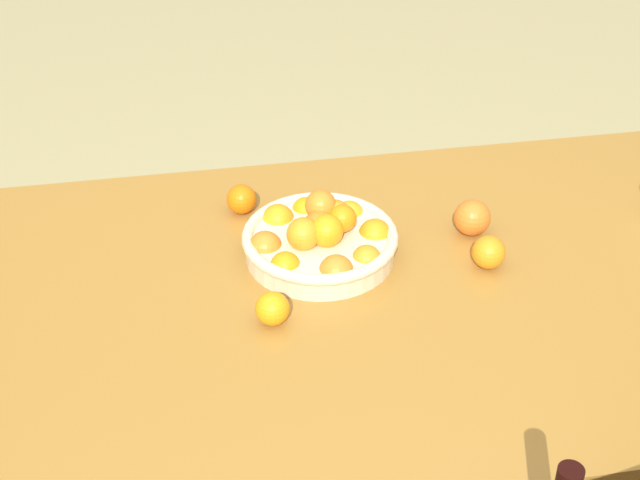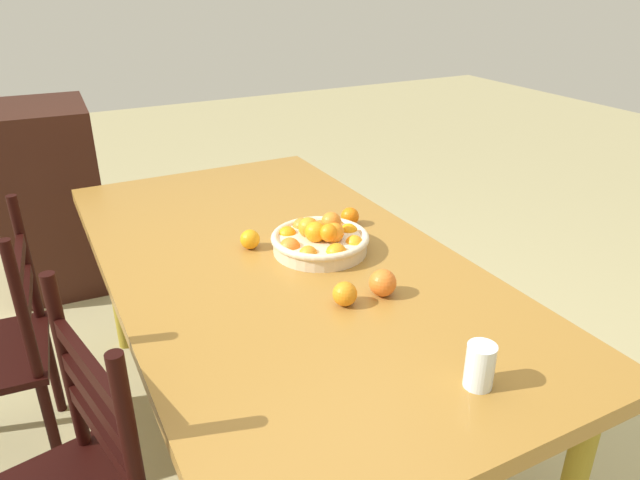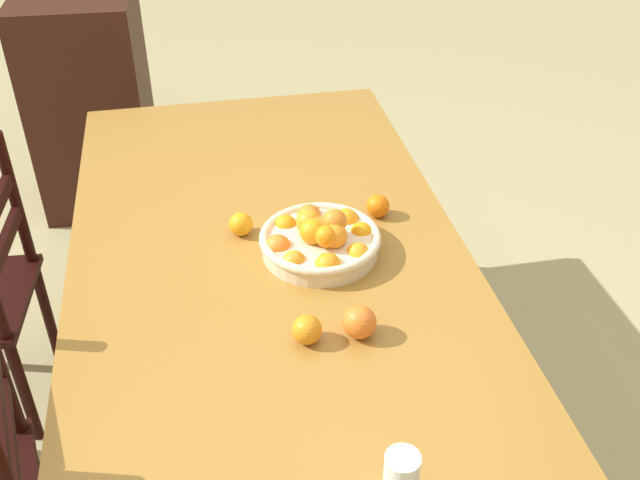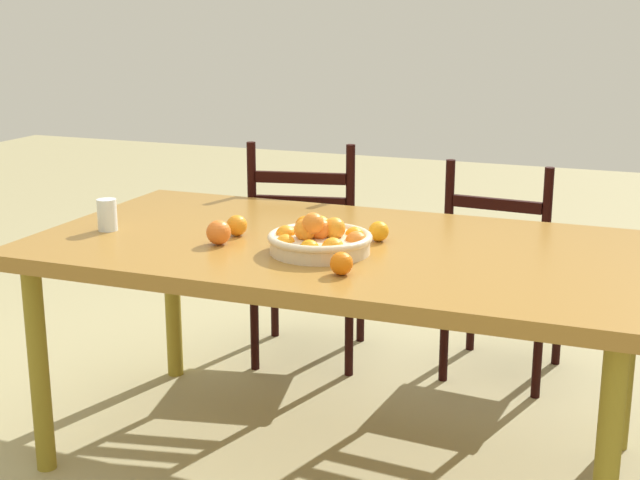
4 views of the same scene
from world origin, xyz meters
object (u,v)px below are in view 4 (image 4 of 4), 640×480
at_px(dining_table, 340,262).
at_px(fruit_bowl, 320,239).
at_px(orange_loose_1, 237,225).
at_px(orange_loose_3, 219,232).
at_px(chair_by_cabinet, 308,257).
at_px(orange_loose_0, 341,263).
at_px(chair_near_window, 503,276).
at_px(drinking_glass, 107,215).
at_px(orange_loose_2, 379,231).

relative_size(dining_table, fruit_bowl, 6.10).
distance_m(orange_loose_1, orange_loose_3, 0.12).
height_order(chair_by_cabinet, fruit_bowl, chair_by_cabinet).
xyz_separation_m(chair_by_cabinet, orange_loose_0, (0.56, -1.11, 0.33)).
xyz_separation_m(fruit_bowl, orange_loose_3, (-0.33, -0.03, -0.00)).
height_order(chair_by_cabinet, orange_loose_0, chair_by_cabinet).
xyz_separation_m(chair_near_window, orange_loose_0, (-0.25, -1.23, 0.36)).
relative_size(fruit_bowl, drinking_glass, 3.01).
bearing_deg(orange_loose_3, chair_by_cabinet, 94.88).
bearing_deg(drinking_glass, dining_table, 9.53).
bearing_deg(orange_loose_2, orange_loose_0, -87.72).
bearing_deg(orange_loose_1, drinking_glass, -167.98).
height_order(orange_loose_2, drinking_glass, drinking_glass).
relative_size(chair_near_window, orange_loose_0, 13.83).
bearing_deg(orange_loose_0, orange_loose_1, 148.39).
bearing_deg(dining_table, orange_loose_3, -155.45).
height_order(orange_loose_1, orange_loose_3, orange_loose_3).
height_order(orange_loose_2, orange_loose_3, orange_loose_3).
xyz_separation_m(fruit_bowl, orange_loose_0, (0.14, -0.20, -0.01)).
height_order(chair_near_window, drinking_glass, chair_near_window).
relative_size(chair_near_window, orange_loose_2, 13.93).
bearing_deg(fruit_bowl, orange_loose_0, -54.05).
relative_size(chair_near_window, drinking_glass, 8.54).
bearing_deg(drinking_glass, chair_near_window, 41.69).
distance_m(fruit_bowl, orange_loose_1, 0.34).
bearing_deg(chair_by_cabinet, orange_loose_2, 114.89).
bearing_deg(fruit_bowl, orange_loose_2, 57.31).
bearing_deg(orange_loose_2, fruit_bowl, -122.69).
xyz_separation_m(chair_near_window, orange_loose_2, (-0.26, -0.84, 0.36)).
distance_m(dining_table, orange_loose_3, 0.40).
xyz_separation_m(orange_loose_0, orange_loose_1, (-0.47, 0.29, 0.00)).
xyz_separation_m(dining_table, orange_loose_1, (-0.35, -0.04, 0.10)).
height_order(chair_near_window, orange_loose_0, chair_near_window).
relative_size(chair_near_window, orange_loose_3, 11.62).
distance_m(chair_by_cabinet, orange_loose_2, 0.96).
height_order(dining_table, fruit_bowl, fruit_bowl).
distance_m(orange_loose_2, drinking_glass, 0.91).
relative_size(orange_loose_0, orange_loose_3, 0.84).
xyz_separation_m(orange_loose_0, orange_loose_2, (-0.02, 0.39, -0.00)).
xyz_separation_m(chair_by_cabinet, orange_loose_2, (0.54, -0.72, 0.33)).
bearing_deg(dining_table, orange_loose_1, -173.65).
bearing_deg(fruit_bowl, orange_loose_3, -175.49).
xyz_separation_m(dining_table, drinking_glass, (-0.79, -0.13, 0.12)).
height_order(orange_loose_3, drinking_glass, drinking_glass).
xyz_separation_m(orange_loose_1, orange_loose_3, (-0.00, -0.12, 0.00)).
relative_size(orange_loose_1, orange_loose_2, 1.05).
bearing_deg(orange_loose_2, orange_loose_1, -167.52).
bearing_deg(orange_loose_1, dining_table, 6.35).
xyz_separation_m(orange_loose_1, drinking_glass, (-0.44, -0.09, 0.02)).
xyz_separation_m(dining_table, fruit_bowl, (-0.02, -0.13, 0.11)).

